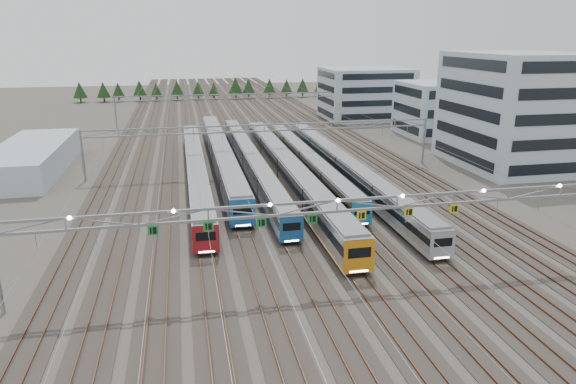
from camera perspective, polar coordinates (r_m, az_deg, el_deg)
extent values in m
plane|color=#47423A|center=(47.97, 5.24, -9.84)|extent=(400.00, 400.00, 0.00)
cube|color=#2D2823|center=(143.03, -6.52, 8.30)|extent=(54.00, 260.00, 0.08)
cube|color=brown|center=(142.99, -16.82, 7.73)|extent=(0.08, 260.00, 0.16)
cube|color=brown|center=(147.51, 3.49, 8.69)|extent=(0.08, 260.00, 0.16)
cube|color=brown|center=(142.95, -6.81, 8.33)|extent=(0.08, 260.00, 0.16)
cube|color=brown|center=(143.08, -6.23, 8.36)|extent=(0.08, 260.00, 0.16)
cube|color=black|center=(80.57, -10.17, 1.53)|extent=(2.25, 57.83, 0.34)
cube|color=#A9ABB1|center=(80.15, -10.23, 2.66)|extent=(2.64, 59.01, 2.97)
cube|color=black|center=(80.06, -10.24, 2.91)|extent=(2.70, 58.71, 0.90)
cube|color=maroon|center=(80.46, -10.18, 1.80)|extent=(2.69, 58.71, 0.33)
cube|color=slate|center=(79.78, -10.29, 3.76)|extent=(2.38, 57.83, 0.24)
cube|color=maroon|center=(52.10, -9.11, -5.24)|extent=(2.66, 0.12, 2.97)
cube|color=black|center=(51.94, -9.13, -4.89)|extent=(1.98, 0.10, 0.90)
cube|color=white|center=(52.55, -9.04, -6.58)|extent=(1.59, 0.06, 0.14)
cube|color=black|center=(88.46, -7.44, 3.06)|extent=(2.49, 60.63, 0.38)
cube|color=#A9ABB1|center=(88.04, -7.48, 4.21)|extent=(2.92, 61.86, 3.29)
cube|color=black|center=(87.95, -7.49, 4.46)|extent=(2.98, 61.55, 0.99)
cube|color=#1C60AB|center=(88.35, -7.45, 3.34)|extent=(2.97, 61.55, 0.37)
cube|color=slate|center=(87.67, -7.53, 5.33)|extent=(2.63, 60.63, 0.26)
cube|color=#1C60AB|center=(58.43, -5.05, -2.38)|extent=(2.94, 0.12, 3.29)
cube|color=black|center=(58.27, -5.06, -2.02)|extent=(2.19, 0.10, 0.99)
cube|color=white|center=(58.87, -5.01, -3.72)|extent=(1.75, 0.06, 0.16)
cube|color=black|center=(84.62, -4.15, 2.50)|extent=(2.18, 62.64, 0.33)
cube|color=#A9ABB1|center=(84.23, -4.18, 3.56)|extent=(2.56, 63.92, 2.88)
cube|color=black|center=(84.15, -4.18, 3.78)|extent=(2.62, 63.60, 0.87)
cube|color=#1B5493|center=(84.53, -4.16, 2.76)|extent=(2.61, 63.60, 0.32)
cube|color=slate|center=(83.89, -4.20, 4.57)|extent=(2.31, 62.64, 0.23)
cube|color=#1B5493|center=(54.14, 0.40, -4.20)|extent=(2.58, 0.12, 2.88)
cube|color=black|center=(53.99, 0.41, -3.87)|extent=(1.92, 0.10, 0.87)
cube|color=white|center=(54.56, 0.41, -5.46)|extent=(1.54, 0.06, 0.14)
cube|color=black|center=(77.87, -0.09, 1.27)|extent=(2.49, 63.97, 0.38)
cube|color=#A9ABB1|center=(77.39, -0.09, 2.58)|extent=(2.93, 65.27, 3.30)
cube|color=black|center=(77.29, -0.09, 2.86)|extent=(2.99, 64.95, 1.00)
cube|color=orange|center=(77.75, -0.09, 1.59)|extent=(2.98, 64.95, 0.37)
cube|color=slate|center=(76.97, -0.09, 3.84)|extent=(2.64, 63.97, 0.26)
cube|color=orange|center=(47.64, 7.93, -7.12)|extent=(2.95, 0.12, 3.30)
cube|color=black|center=(47.46, 7.96, -6.70)|extent=(2.20, 0.10, 1.00)
cube|color=white|center=(48.20, 7.88, -8.71)|extent=(1.76, 0.06, 0.16)
cube|color=black|center=(84.55, 2.07, 2.52)|extent=(2.10, 52.57, 0.32)
cube|color=#A9ABB1|center=(84.17, 2.08, 3.54)|extent=(2.47, 53.64, 2.78)
cube|color=black|center=(84.10, 2.08, 3.76)|extent=(2.53, 53.37, 0.84)
cube|color=#1B85BD|center=(84.45, 2.07, 2.76)|extent=(2.52, 53.37, 0.31)
cube|color=slate|center=(83.84, 2.09, 4.52)|extent=(2.22, 52.57, 0.22)
cube|color=#1B85BD|center=(59.57, 8.21, -2.42)|extent=(2.49, 0.12, 2.78)
cube|color=black|center=(59.44, 8.24, -2.13)|extent=(1.85, 0.10, 0.84)
cube|color=white|center=(59.93, 8.18, -3.54)|extent=(1.48, 0.06, 0.13)
cube|color=black|center=(80.60, 6.12, 1.71)|extent=(2.20, 62.40, 0.33)
cube|color=#A9ABB1|center=(80.19, 6.15, 2.82)|extent=(2.58, 63.67, 2.91)
cube|color=black|center=(80.10, 6.16, 3.06)|extent=(2.64, 63.35, 0.88)
cube|color=#969CA3|center=(80.50, 6.12, 1.97)|extent=(2.63, 63.35, 0.32)
cube|color=slate|center=(79.82, 6.19, 3.89)|extent=(2.32, 62.40, 0.23)
cube|color=#969CA3|center=(52.37, 16.80, -5.72)|extent=(2.60, 0.12, 2.91)
cube|color=black|center=(52.22, 16.84, -5.37)|extent=(1.94, 0.10, 0.88)
cube|color=white|center=(52.82, 16.71, -7.01)|extent=(1.55, 0.06, 0.14)
cube|color=gray|center=(44.98, 5.50, -0.94)|extent=(56.00, 0.22, 0.22)
cube|color=gray|center=(45.30, 5.47, -2.15)|extent=(56.00, 0.22, 0.22)
cube|color=#1A8232|center=(43.58, -14.77, -4.15)|extent=(0.85, 0.06, 0.85)
cube|color=#1A8232|center=(43.52, -8.85, -3.80)|extent=(0.85, 0.06, 0.85)
cube|color=#1A8232|center=(43.92, -2.97, -3.41)|extent=(0.85, 0.06, 0.85)
cube|color=#1A8232|center=(44.77, 2.74, -3.00)|extent=(0.85, 0.06, 0.85)
cube|color=gold|center=(46.05, 8.17, -2.58)|extent=(0.85, 0.06, 0.85)
cube|color=gold|center=(47.72, 13.27, -2.17)|extent=(0.85, 0.06, 0.85)
cube|color=gold|center=(49.74, 17.98, -1.77)|extent=(0.85, 0.06, 0.85)
cylinder|color=gray|center=(84.08, -21.87, 3.73)|extent=(0.36, 0.36, 8.00)
cylinder|color=gray|center=(92.27, 14.87, 5.49)|extent=(0.36, 0.36, 8.00)
cube|color=gray|center=(82.99, -2.67, 7.46)|extent=(56.00, 0.22, 0.22)
cube|color=gray|center=(83.16, -2.66, 6.79)|extent=(56.00, 0.22, 0.22)
cylinder|color=gray|center=(127.93, -18.62, 8.28)|extent=(0.36, 0.36, 8.00)
cylinder|color=gray|center=(133.46, 6.28, 9.40)|extent=(0.36, 0.36, 8.00)
cube|color=gray|center=(127.22, -5.97, 10.76)|extent=(56.00, 0.22, 0.22)
cube|color=gray|center=(127.33, -5.96, 10.31)|extent=(56.00, 0.22, 0.22)
cube|color=#ABC2CC|center=(95.50, 23.92, 8.30)|extent=(18.00, 22.00, 18.87)
cube|color=#ABC2CC|center=(119.61, 16.11, 8.83)|extent=(14.00, 16.00, 11.64)
cube|color=#ABC2CC|center=(141.11, 8.58, 10.78)|extent=(22.00, 18.00, 13.16)
cube|color=#ABC2CC|center=(94.27, -26.62, 3.37)|extent=(10.00, 30.00, 4.46)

